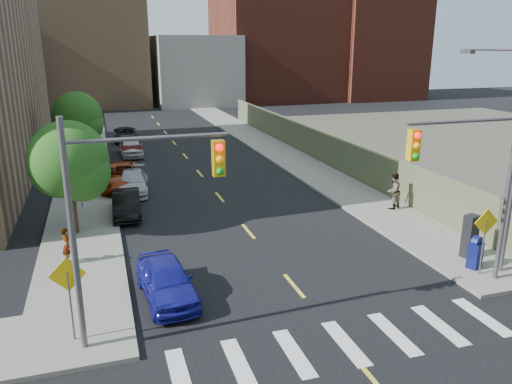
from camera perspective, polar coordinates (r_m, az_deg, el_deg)
sidewalk_nw at (r=50.14m, az=-18.78°, el=5.64°), size 3.50×73.00×0.15m
sidewalk_ne at (r=52.12m, az=-1.42°, el=6.90°), size 3.50×73.00×0.15m
fence_north at (r=40.04m, az=6.57°, el=5.57°), size 0.12×44.00×2.50m
gravel_lot at (r=51.99m, az=24.53°, el=5.34°), size 36.00×42.00×0.06m
bg_bldg_midwest at (r=79.87m, az=-17.80°, el=14.85°), size 14.00×16.00×15.00m
bg_bldg_center at (r=79.30m, az=-7.20°, el=13.66°), size 12.00×16.00×10.00m
bg_bldg_east at (r=84.81m, az=2.17°, el=15.98°), size 18.00×18.00×16.00m
bg_bldg_fareast at (r=89.70m, az=12.71°, el=16.28°), size 14.00×16.00×18.00m
smokestack at (r=91.90m, az=15.21°, el=19.24°), size 1.80×1.80×28.00m
signal_nw at (r=14.51m, az=-14.60°, el=-1.09°), size 4.59×0.30×7.00m
signal_ne at (r=19.16m, az=23.90°, el=2.25°), size 4.59×0.30×7.00m
streetlight_ne at (r=21.16m, az=27.07°, el=5.01°), size 0.25×3.70×9.00m
warn_sign_nw at (r=15.93m, az=-20.65°, el=-9.85°), size 1.06×0.06×2.83m
warn_sign_ne at (r=21.00m, az=24.72°, el=-3.92°), size 1.06×0.06×2.83m
warn_sign_midwest at (r=28.70m, az=-19.58°, el=1.87°), size 1.06×0.06×2.83m
tree_west_near at (r=24.53m, az=-20.59°, el=2.96°), size 3.66×3.64×5.52m
tree_west_far at (r=39.29m, az=-19.73°, el=7.80°), size 3.66×3.64×5.52m
parked_car_blue at (r=18.33m, az=-10.22°, el=-9.86°), size 2.05×4.35×1.44m
parked_car_black at (r=27.32m, az=-14.59°, el=-1.31°), size 1.58×4.11×1.33m
parked_car_red at (r=32.69m, az=-15.21°, el=1.76°), size 2.60×5.61×1.56m
parked_car_silver at (r=31.51m, az=-13.94°, el=1.09°), size 2.26×4.71×1.32m
parked_car_white at (r=42.18m, az=-14.13°, el=5.05°), size 1.82×4.47×1.52m
parked_car_maroon at (r=42.43m, az=-14.15°, el=5.08°), size 1.56×4.43×1.46m
parked_car_grey at (r=48.72m, az=-14.67°, el=6.37°), size 2.18×4.66×1.29m
mailbox at (r=21.89m, az=23.78°, el=-6.32°), size 0.68×0.61×1.36m
payphone at (r=22.80m, az=23.25°, el=-4.65°), size 0.64×0.57×1.85m
pedestrian_west at (r=21.85m, az=-20.82°, el=-5.74°), size 0.47×0.62×1.52m
pedestrian_east at (r=28.07m, az=15.42°, el=0.10°), size 1.18×1.07×1.98m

